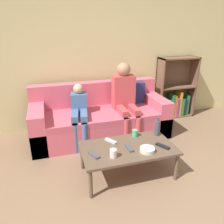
# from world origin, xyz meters

# --- Properties ---
(wall_back) EXTENTS (12.00, 0.06, 2.60)m
(wall_back) POSITION_xyz_m (0.00, 2.57, 1.30)
(wall_back) COLOR beige
(wall_back) RESTS_ON ground_plane
(couch) EXTENTS (2.13, 0.87, 0.83)m
(couch) POSITION_xyz_m (-0.13, 2.03, 0.29)
(couch) COLOR #DB5B70
(couch) RESTS_ON ground_plane
(bookshelf) EXTENTS (0.75, 0.28, 1.16)m
(bookshelf) POSITION_xyz_m (1.45, 2.41, 0.42)
(bookshelf) COLOR brown
(bookshelf) RESTS_ON ground_plane
(coffee_table) EXTENTS (1.09, 0.61, 0.38)m
(coffee_table) POSITION_xyz_m (-0.07, 0.92, 0.34)
(coffee_table) COLOR brown
(coffee_table) RESTS_ON ground_plane
(person_adult) EXTENTS (0.35, 0.61, 1.17)m
(person_adult) POSITION_xyz_m (0.26, 1.95, 0.68)
(person_adult) COLOR #C6474C
(person_adult) RESTS_ON ground_plane
(person_child) EXTENTS (0.32, 0.63, 0.89)m
(person_child) POSITION_xyz_m (-0.48, 1.89, 0.51)
(person_child) COLOR #476693
(person_child) RESTS_ON ground_plane
(cup_near) EXTENTS (0.07, 0.07, 0.09)m
(cup_near) POSITION_xyz_m (0.11, 1.15, 0.42)
(cup_near) COLOR #4CB77A
(cup_near) RESTS_ON coffee_table
(cup_far) EXTENTS (0.08, 0.08, 0.10)m
(cup_far) POSITION_xyz_m (-0.30, 0.77, 0.42)
(cup_far) COLOR silver
(cup_far) RESTS_ON coffee_table
(tv_remote_0) EXTENTS (0.13, 0.17, 0.02)m
(tv_remote_0) POSITION_xyz_m (-0.23, 1.10, 0.39)
(tv_remote_0) COLOR #B7B7BC
(tv_remote_0) RESTS_ON coffee_table
(tv_remote_1) EXTENTS (0.05, 0.17, 0.02)m
(tv_remote_1) POSITION_xyz_m (-0.07, 0.88, 0.39)
(tv_remote_1) COLOR #47474C
(tv_remote_1) RESTS_ON coffee_table
(tv_remote_2) EXTENTS (0.13, 0.17, 0.02)m
(tv_remote_2) POSITION_xyz_m (0.32, 0.81, 0.39)
(tv_remote_2) COLOR black
(tv_remote_2) RESTS_ON coffee_table
(tv_remote_3) EXTENTS (0.11, 0.18, 0.02)m
(tv_remote_3) POSITION_xyz_m (-0.49, 0.86, 0.39)
(tv_remote_3) COLOR #47474C
(tv_remote_3) RESTS_ON coffee_table
(snack_bowl) EXTENTS (0.17, 0.17, 0.05)m
(snack_bowl) POSITION_xyz_m (0.10, 0.77, 0.40)
(snack_bowl) COLOR beige
(snack_bowl) RESTS_ON coffee_table
(bottle) EXTENTS (0.06, 0.06, 0.25)m
(bottle) POSITION_xyz_m (0.39, 1.09, 0.48)
(bottle) COLOR #424756
(bottle) RESTS_ON coffee_table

